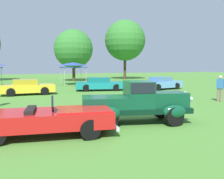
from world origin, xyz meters
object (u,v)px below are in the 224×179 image
object	(u,v)px
show_car_yellow	(27,87)
show_car_teal	(100,84)
spectator_near_truck	(220,88)
feature_pickup_truck	(137,102)
canopy_tent_center_field	(73,65)
show_car_skyblue	(162,83)
neighbor_convertible	(49,118)

from	to	relation	value
show_car_yellow	show_car_teal	xyz separation A→B (m)	(6.44, 0.94, 0.00)
show_car_yellow	spectator_near_truck	bearing A→B (deg)	-35.97
feature_pickup_truck	canopy_tent_center_field	distance (m)	20.16
show_car_teal	canopy_tent_center_field	distance (m)	7.79
show_car_yellow	show_car_skyblue	xyz separation A→B (m)	(12.37, -0.23, 0.00)
feature_pickup_truck	neighbor_convertible	size ratio (longest dim) A/B	0.95
show_car_teal	show_car_skyblue	size ratio (longest dim) A/B	1.09
show_car_yellow	canopy_tent_center_field	world-z (taller)	canopy_tent_center_field
spectator_near_truck	show_car_yellow	bearing A→B (deg)	144.03
spectator_near_truck	neighbor_convertible	bearing A→B (deg)	-161.50
show_car_skyblue	canopy_tent_center_field	size ratio (longest dim) A/B	1.56
feature_pickup_truck	spectator_near_truck	distance (m)	8.30
feature_pickup_truck	show_car_yellow	bearing A→B (deg)	108.48
neighbor_convertible	show_car_skyblue	xyz separation A→B (m)	(12.03, 11.87, 0.02)
spectator_near_truck	canopy_tent_center_field	bearing A→B (deg)	109.59
canopy_tent_center_field	feature_pickup_truck	bearing A→B (deg)	-94.75
neighbor_convertible	show_car_skyblue	bearing A→B (deg)	44.61
feature_pickup_truck	spectator_near_truck	world-z (taller)	feature_pickup_truck
show_car_skyblue	canopy_tent_center_field	world-z (taller)	canopy_tent_center_field
show_car_skyblue	feature_pickup_truck	bearing A→B (deg)	-126.87
show_car_teal	spectator_near_truck	bearing A→B (deg)	-61.36
neighbor_convertible	canopy_tent_center_field	size ratio (longest dim) A/B	1.69
show_car_yellow	spectator_near_truck	xyz separation A→B (m)	(11.52, -8.36, 0.31)
show_car_teal	show_car_yellow	bearing A→B (deg)	-171.66
show_car_yellow	canopy_tent_center_field	distance (m)	10.27
show_car_yellow	canopy_tent_center_field	size ratio (longest dim) A/B	1.48
feature_pickup_truck	spectator_near_truck	bearing A→B (deg)	22.76
show_car_yellow	show_car_teal	bearing A→B (deg)	8.34
show_car_teal	spectator_near_truck	distance (m)	10.61
show_car_teal	canopy_tent_center_field	world-z (taller)	canopy_tent_center_field
feature_pickup_truck	canopy_tent_center_field	size ratio (longest dim) A/B	1.60
show_car_yellow	show_car_teal	distance (m)	6.51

